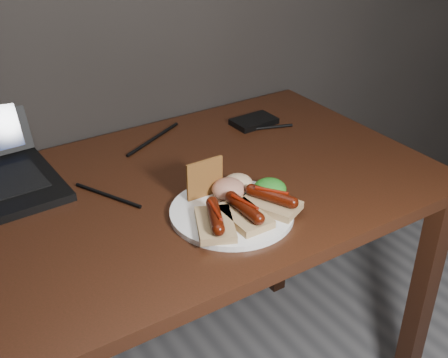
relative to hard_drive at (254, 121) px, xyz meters
name	(u,v)px	position (x,y,z in m)	size (l,w,h in m)	color
desk	(137,236)	(-0.45, -0.19, -0.10)	(1.40, 0.70, 0.75)	#36160D
hard_drive	(254,121)	(0.00, 0.00, 0.00)	(0.12, 0.08, 0.02)	black
desk_cables	(112,171)	(-0.44, -0.05, 0.00)	(1.01, 0.34, 0.01)	black
plate	(232,212)	(-0.30, -0.35, 0.00)	(0.26, 0.26, 0.01)	white
bread_sausage_left	(215,221)	(-0.36, -0.38, 0.02)	(0.11, 0.13, 0.04)	tan
bread_sausage_center	(244,212)	(-0.30, -0.39, 0.02)	(0.07, 0.12, 0.04)	tan
bread_sausage_right	(271,201)	(-0.23, -0.38, 0.02)	(0.11, 0.13, 0.04)	tan
crispbread	(205,178)	(-0.32, -0.27, 0.05)	(0.09, 0.01, 0.09)	#955C29
salad_greens	(270,189)	(-0.20, -0.35, 0.02)	(0.07, 0.07, 0.04)	#205D12
salsa_mound	(229,189)	(-0.28, -0.30, 0.02)	(0.07, 0.07, 0.04)	maroon
coleslaw_mound	(238,183)	(-0.25, -0.29, 0.02)	(0.06, 0.06, 0.04)	beige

